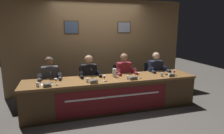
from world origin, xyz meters
TOP-DOWN VIEW (x-y plane):
  - ground_plane at (0.00, 0.00)m, footprint 12.00×12.00m
  - wall_back_panelled at (-0.00, 1.37)m, footprint 5.05×0.14m
  - conference_table at (-0.00, -0.12)m, footprint 3.85×0.79m
  - chair_far_left at (-1.33, 0.58)m, footprint 0.44×0.44m
  - panelist_far_left at (-1.33, 0.38)m, footprint 0.51×0.48m
  - nameplate_far_left at (-1.37, -0.30)m, footprint 0.15×0.06m
  - juice_glass_far_left at (-1.21, -0.17)m, footprint 0.06×0.06m
  - water_cup_far_left at (-1.54, -0.22)m, footprint 0.06×0.06m
  - microphone_far_left at (-1.31, -0.04)m, footprint 0.06×0.17m
  - chair_center_left at (-0.44, 0.58)m, footprint 0.44×0.44m
  - panelist_center_left at (-0.44, 0.38)m, footprint 0.51×0.48m
  - nameplate_center_left at (-0.47, -0.31)m, footprint 0.17×0.06m
  - juice_glass_center_left at (-0.22, -0.20)m, footprint 0.06×0.06m
  - water_cup_center_left at (-0.58, -0.19)m, footprint 0.06×0.06m
  - microphone_center_left at (-0.45, -0.00)m, footprint 0.06×0.17m
  - chair_center_right at (0.44, 0.58)m, footprint 0.44×0.44m
  - panelist_center_right at (0.44, 0.38)m, footprint 0.51×0.48m
  - nameplate_center_right at (0.40, -0.28)m, footprint 0.19×0.06m
  - juice_glass_center_right at (0.58, -0.16)m, footprint 0.06×0.06m
  - water_cup_center_right at (0.30, -0.21)m, footprint 0.06×0.06m
  - microphone_center_right at (0.49, -0.02)m, footprint 0.06×0.17m
  - chair_far_right at (1.33, 0.58)m, footprint 0.44×0.44m
  - panelist_far_right at (1.33, 0.38)m, footprint 0.51×0.48m
  - nameplate_far_right at (1.35, -0.27)m, footprint 0.16×0.06m
  - juice_glass_far_right at (1.49, -0.16)m, footprint 0.06×0.06m
  - water_cup_far_right at (1.14, -0.20)m, footprint 0.06×0.06m
  - microphone_far_right at (1.33, -0.06)m, footprint 0.06×0.17m
  - water_pitcher_central at (0.08, 0.07)m, footprint 0.15×0.10m
  - document_stack_far_left at (-1.38, -0.14)m, footprint 0.22×0.17m

SIDE VIEW (x-z plane):
  - ground_plane at x=0.00m, z-range 0.00..0.00m
  - chair_far_left at x=-1.33m, z-range -0.02..0.87m
  - chair_center_left at x=-0.44m, z-range -0.02..0.87m
  - chair_center_right at x=0.44m, z-range -0.02..0.87m
  - chair_far_right at x=1.33m, z-range -0.02..0.87m
  - conference_table at x=0.00m, z-range 0.14..0.87m
  - panelist_far_left at x=-1.33m, z-range 0.09..1.30m
  - panelist_center_left at x=-0.44m, z-range 0.09..1.30m
  - panelist_center_right at x=0.44m, z-range 0.09..1.30m
  - panelist_far_right at x=1.33m, z-range 0.09..1.30m
  - document_stack_far_left at x=-1.38m, z-range 0.73..0.74m
  - water_cup_far_left at x=-1.54m, z-range 0.72..0.81m
  - water_cup_center_left at x=-0.58m, z-range 0.72..0.81m
  - water_cup_center_right at x=0.30m, z-range 0.72..0.81m
  - water_cup_far_right at x=1.14m, z-range 0.72..0.81m
  - nameplate_center_left at x=-0.47m, z-range 0.73..0.80m
  - nameplate_center_right at x=0.40m, z-range 0.73..0.80m
  - nameplate_far_left at x=-1.37m, z-range 0.73..0.80m
  - nameplate_far_right at x=1.35m, z-range 0.73..0.80m
  - microphone_far_left at x=-1.31m, z-range 0.69..0.91m
  - microphone_center_left at x=-0.45m, z-range 0.69..0.91m
  - microphone_center_right at x=0.49m, z-range 0.69..0.91m
  - microphone_far_right at x=1.33m, z-range 0.69..0.91m
  - juice_glass_far_left at x=-1.21m, z-range 0.75..0.87m
  - juice_glass_center_left at x=-0.22m, z-range 0.75..0.87m
  - juice_glass_center_right at x=0.58m, z-range 0.75..0.87m
  - juice_glass_far_right at x=1.49m, z-range 0.75..0.87m
  - water_pitcher_central at x=0.08m, z-range 0.72..0.93m
  - wall_back_panelled at x=0.00m, z-range 0.00..2.60m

